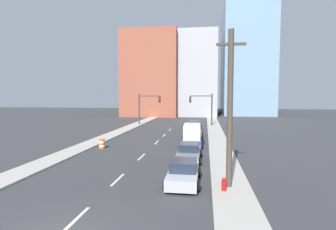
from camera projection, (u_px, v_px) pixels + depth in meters
name	position (u px, v px, depth m)	size (l,w,h in m)	color
sidewalk_left	(146.00, 121.00, 54.57)	(2.19, 90.20, 0.13)	#ADA89E
sidewalk_right	(213.00, 121.00, 52.64)	(2.19, 90.20, 0.13)	#ADA89E
lane_stripe_at_2m	(76.00, 219.00, 11.06)	(0.16, 2.40, 0.01)	beige
lane_stripe_at_7m	(118.00, 180.00, 16.30)	(0.16, 2.40, 0.01)	beige
lane_stripe_at_13m	(141.00, 157.00, 22.39)	(0.16, 2.40, 0.01)	beige
lane_stripe_at_21m	(157.00, 142.00, 29.35)	(0.16, 2.40, 0.01)	beige
lane_stripe_at_26m	(164.00, 135.00, 34.73)	(0.16, 2.40, 0.01)	beige
lane_stripe_at_32m	(170.00, 130.00, 40.46)	(0.16, 2.40, 0.01)	beige
building_brick_left	(153.00, 75.00, 70.10)	(14.00, 16.00, 21.45)	#9E513D
building_office_center	(194.00, 76.00, 72.54)	(12.00, 20.00, 21.37)	#A8A8AD
building_glass_right	(246.00, 63.00, 74.18)	(13.00, 20.00, 29.14)	#7A9EB7
traffic_signal_left	(146.00, 105.00, 46.70)	(4.01, 0.35, 5.60)	#38383D
traffic_signal_right	(205.00, 105.00, 45.22)	(4.01, 0.35, 5.60)	#38383D
utility_pole_right_near	(230.00, 108.00, 14.43)	(1.60, 0.32, 8.81)	#473D33
traffic_barrel	(102.00, 144.00, 25.93)	(0.56, 0.56, 0.95)	orange
fire_hydrant	(224.00, 185.00, 14.05)	(0.26, 0.26, 0.84)	red
sedan_silver	(183.00, 173.00, 15.65)	(2.02, 4.29, 1.38)	#B2B2BC
sedan_gray	(189.00, 153.00, 21.10)	(2.06, 4.49, 1.42)	slate
box_truck_blue	(192.00, 135.00, 27.59)	(2.33, 5.64, 2.24)	navy
sedan_brown	(195.00, 130.00, 34.17)	(2.19, 4.30, 1.55)	brown
sedan_white	(195.00, 126.00, 39.31)	(2.13, 4.46, 1.43)	silver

